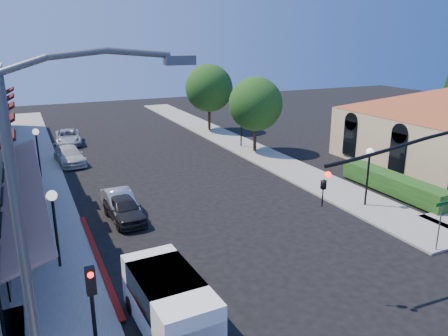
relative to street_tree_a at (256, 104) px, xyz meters
name	(u,v)px	position (x,y,z in m)	size (l,w,h in m)	color
ground	(337,321)	(-8.80, -22.00, -4.19)	(120.00, 120.00, 0.00)	black
sidewalk_left	(34,160)	(-17.55, 5.00, -4.13)	(3.50, 50.00, 0.12)	gray
sidewalk_right	(229,140)	(-0.05, 5.00, -4.13)	(3.50, 50.00, 0.12)	gray
curb_red_strip	(98,261)	(-15.70, -14.00, -4.19)	(0.25, 10.00, 0.06)	maroon
hedge	(392,194)	(2.90, -13.00, -4.19)	(1.40, 8.00, 1.10)	#154614
street_tree_a	(256,104)	(0.00, 0.00, 0.00)	(4.56, 4.56, 6.48)	black
street_tree_b	(209,88)	(0.00, 10.00, 0.35)	(4.94, 4.94, 7.02)	black
signal_mast_arm	(435,177)	(-2.94, -20.50, -0.11)	(8.01, 0.39, 6.00)	black
secondary_signal	(92,297)	(-16.80, -20.59, -1.88)	(0.28, 0.42, 3.32)	black
cobra_streetlight	(46,270)	(-17.95, -24.00, 1.07)	(3.60, 0.25, 9.31)	#595B5E
street_name_sign	(441,218)	(-1.30, -19.80, -2.50)	(0.80, 0.06, 2.50)	#595B5E
lamppost_left_near	(53,209)	(-17.30, -14.00, -1.46)	(0.44, 0.44, 3.57)	black
lamppost_left_far	(37,140)	(-17.30, 0.00, -1.46)	(0.44, 0.44, 3.57)	black
lamppost_right_near	(369,162)	(-0.30, -14.00, -1.46)	(0.44, 0.44, 3.57)	black
lamppost_right_far	(241,118)	(-0.30, 2.00, -1.46)	(0.44, 0.44, 3.57)	black
white_van	(170,301)	(-14.30, -20.05, -3.03)	(2.19, 4.64, 2.02)	white
parked_car_a	(124,209)	(-13.60, -10.00, -3.52)	(1.60, 3.97, 1.35)	black
parked_car_b	(120,203)	(-13.60, -9.00, -3.53)	(1.41, 4.04, 1.33)	#A3A5A8
parked_car_c	(70,155)	(-15.00, 3.00, -3.52)	(1.89, 4.66, 1.35)	beige
parked_car_d	(68,137)	(-14.36, 10.00, -3.52)	(2.23, 4.84, 1.34)	silver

